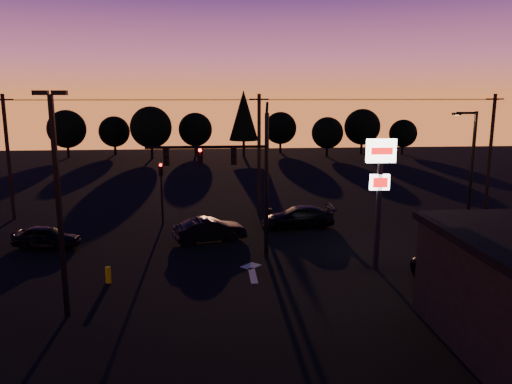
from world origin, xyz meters
TOP-DOWN VIEW (x-y plane):
  - ground at (0.00, 0.00)m, footprint 120.00×120.00m
  - lane_arrow at (0.50, 1.67)m, footprint 1.20×3.10m
  - traffic_signal_mast at (-0.10, 3.99)m, footprint 6.79×0.52m
  - secondary_signal at (-5.00, 11.49)m, footprint 0.30×0.31m
  - parking_lot_light at (-7.50, -3.00)m, footprint 1.25×0.30m
  - pylon_sign at (7.00, 1.50)m, footprint 1.50×0.28m
  - streetlight at (13.91, 5.50)m, footprint 1.55×0.35m
  - utility_pole_0 at (-16.00, 14.00)m, footprint 1.40×0.26m
  - utility_pole_1 at (2.00, 14.00)m, footprint 1.40×0.26m
  - utility_pole_2 at (20.00, 14.00)m, footprint 1.40×0.26m
  - power_wires at (2.00, 14.00)m, footprint 36.00×1.22m
  - bollard at (-6.56, 0.63)m, footprint 0.27×0.27m
  - tree_0 at (-22.00, 50.00)m, footprint 5.36×5.36m
  - tree_1 at (-16.00, 53.00)m, footprint 4.54×4.54m
  - tree_2 at (-10.00, 48.00)m, footprint 5.77×5.78m
  - tree_3 at (-4.00, 52.00)m, footprint 4.95×4.95m
  - tree_4 at (3.00, 49.00)m, footprint 4.18×4.18m
  - tree_5 at (9.00, 54.00)m, footprint 4.95×4.95m
  - tree_6 at (15.00, 48.00)m, footprint 4.54×4.54m
  - tree_7 at (21.00, 51.00)m, footprint 5.36×5.36m
  - tree_8 at (27.00, 50.00)m, footprint 4.12×4.12m
  - car_left at (-11.35, 6.62)m, footprint 4.17×2.42m
  - car_mid at (-1.68, 7.18)m, footprint 4.67×2.74m
  - car_right at (4.31, 9.94)m, footprint 5.06×2.30m
  - suv_parked at (10.29, -1.81)m, footprint 4.30×5.93m

SIDE VIEW (x-z plane):
  - ground at x=0.00m, z-range 0.00..0.00m
  - lane_arrow at x=0.50m, z-range 0.00..0.01m
  - bollard at x=-6.56m, z-range 0.00..0.80m
  - car_left at x=-11.35m, z-range 0.00..1.33m
  - car_right at x=4.31m, z-range 0.00..1.44m
  - car_mid at x=-1.68m, z-range 0.00..1.45m
  - suv_parked at x=10.29m, z-range 0.00..1.50m
  - secondary_signal at x=-5.00m, z-range 0.69..5.04m
  - tree_8 at x=27.00m, z-range 0.53..5.71m
  - tree_1 at x=-16.00m, z-range 0.58..6.29m
  - tree_6 at x=15.00m, z-range 0.58..6.29m
  - tree_3 at x=-4.00m, z-range 0.63..6.86m
  - tree_5 at x=9.00m, z-range 0.63..6.86m
  - tree_0 at x=-22.00m, z-range 0.69..7.43m
  - tree_7 at x=21.00m, z-range 0.69..7.43m
  - tree_2 at x=-10.00m, z-range 0.74..8.00m
  - streetlight at x=13.91m, z-range 0.42..8.42m
  - utility_pole_0 at x=-16.00m, z-range 0.09..9.09m
  - utility_pole_1 at x=2.00m, z-range 0.09..9.09m
  - utility_pole_2 at x=20.00m, z-range 0.09..9.09m
  - pylon_sign at x=7.00m, z-range 1.51..8.31m
  - traffic_signal_mast at x=-0.10m, z-range 0.65..9.23m
  - parking_lot_light at x=-7.50m, z-range 0.70..9.84m
  - tree_4 at x=3.00m, z-range 1.18..10.68m
  - power_wires at x=2.00m, z-range 8.53..8.60m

